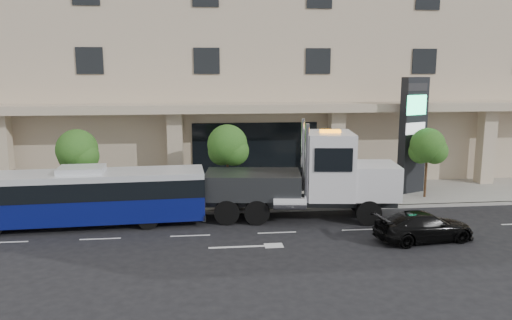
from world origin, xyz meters
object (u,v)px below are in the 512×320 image
at_px(tow_truck, 310,179).
at_px(black_sedan, 424,226).
at_px(city_bus, 83,196).
at_px(signage_pylon, 413,135).

bearing_deg(tow_truck, black_sedan, -35.11).
distance_m(city_bus, tow_truck, 11.12).
distance_m(tow_truck, black_sedan, 5.98).
relative_size(tow_truck, signage_pylon, 1.59).
distance_m(tow_truck, signage_pylon, 8.44).
bearing_deg(city_bus, black_sedan, -16.63).
bearing_deg(tow_truck, signage_pylon, 37.49).
relative_size(tow_truck, black_sedan, 2.46).
xyz_separation_m(tow_truck, black_sedan, (4.31, -3.91, -1.40)).
bearing_deg(signage_pylon, tow_truck, -172.14).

